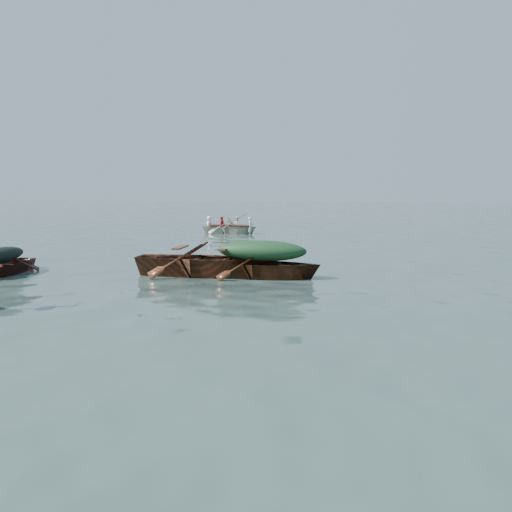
{
  "coord_description": "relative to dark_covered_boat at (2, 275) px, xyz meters",
  "views": [
    {
      "loc": [
        3.56,
        -11.0,
        2.28
      ],
      "look_at": [
        0.83,
        1.6,
        0.5
      ],
      "focal_mm": 35.0,
      "sensor_mm": 36.0,
      "label": 1
    }
  ],
  "objects": [
    {
      "name": "oars",
      "position": [
        2.76,
        12.64,
        0.47
      ],
      "size": [
        0.63,
        2.61,
        0.06
      ],
      "primitive_type": null,
      "rotation": [
        0.0,
        0.0,
        1.56
      ],
      "color": "olive",
      "rests_on": "rowed_boat"
    },
    {
      "name": "green_tarp_boat",
      "position": [
        6.77,
        1.01,
        0.0
      ],
      "size": [
        4.15,
        1.37,
        0.95
      ],
      "primitive_type": "imported",
      "rotation": [
        0.0,
        0.0,
        1.59
      ],
      "color": "#482710",
      "rests_on": "ground"
    },
    {
      "name": "dark_tarp_cover",
      "position": [
        0.0,
        0.0,
        0.58
      ],
      "size": [
        0.8,
        1.81,
        0.4
      ],
      "primitive_type": "ellipsoid",
      "rotation": [
        0.0,
        0.0,
        0.08
      ],
      "color": "black",
      "rests_on": "dark_covered_boat"
    },
    {
      "name": "dark_covered_boat",
      "position": [
        0.0,
        0.0,
        0.0
      ],
      "size": [
        1.45,
        3.28,
        0.77
      ],
      "primitive_type": "imported",
      "rotation": [
        0.0,
        0.0,
        0.08
      ],
      "color": "#461B10",
      "rests_on": "ground"
    },
    {
      "name": "thwart_benches",
      "position": [
        5.22,
        0.98,
        0.61
      ],
      "size": [
        2.48,
        1.01,
        0.04
      ],
      "primitive_type": null,
      "rotation": [
        0.0,
        0.0,
        1.61
      ],
      "color": "#462110",
      "rests_on": "open_wooden_boat"
    },
    {
      "name": "rowed_boat",
      "position": [
        2.76,
        12.64,
        0.0
      ],
      "size": [
        3.81,
        1.19,
        0.88
      ],
      "primitive_type": "imported",
      "rotation": [
        0.0,
        0.0,
        1.56
      ],
      "color": "silver",
      "rests_on": "ground"
    },
    {
      "name": "rowers",
      "position": [
        2.76,
        12.64,
        0.82
      ],
      "size": [
        2.67,
        1.06,
        0.76
      ],
      "primitive_type": "imported",
      "rotation": [
        0.0,
        0.0,
        1.56
      ],
      "color": "silver",
      "rests_on": "rowed_boat"
    },
    {
      "name": "green_tarp_cover",
      "position": [
        6.77,
        1.01,
        0.73
      ],
      "size": [
        2.28,
        0.75,
        0.52
      ],
      "primitive_type": "ellipsoid",
      "rotation": [
        0.0,
        0.0,
        1.59
      ],
      "color": "#193D1B",
      "rests_on": "green_tarp_boat"
    },
    {
      "name": "open_wooden_boat",
      "position": [
        5.22,
        0.98,
        0.0
      ],
      "size": [
        4.96,
        1.72,
        1.18
      ],
      "primitive_type": "imported",
      "rotation": [
        0.0,
        0.0,
        1.61
      ],
      "color": "#602D18",
      "rests_on": "ground"
    },
    {
      "name": "ground",
      "position": [
        5.7,
        -0.19,
        0.0
      ],
      "size": [
        140.0,
        140.0,
        0.0
      ],
      "primitive_type": "plane",
      "color": "#364C45",
      "rests_on": "ground"
    }
  ]
}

